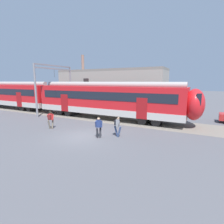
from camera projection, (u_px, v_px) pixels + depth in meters
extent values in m
plane|color=#515156|center=(83.00, 137.00, 14.02)|extent=(160.00, 160.00, 0.00)
cube|color=slate|center=(41.00, 111.00, 25.94)|extent=(80.00, 4.40, 0.01)
cube|color=#B7B2AD|center=(105.00, 110.00, 20.78)|extent=(18.00, 3.06, 0.70)
cube|color=red|center=(105.00, 97.00, 20.51)|extent=(18.00, 3.00, 2.40)
cube|color=black|center=(99.00, 96.00, 19.15)|extent=(16.56, 0.03, 0.90)
cube|color=maroon|center=(142.00, 109.00, 17.09)|extent=(1.10, 0.04, 2.10)
cube|color=maroon|center=(64.00, 103.00, 21.57)|extent=(1.10, 0.04, 2.10)
cylinder|color=#9C9793|center=(105.00, 85.00, 20.27)|extent=(17.64, 0.70, 0.70)
cube|color=black|center=(86.00, 80.00, 21.40)|extent=(0.70, 0.12, 0.40)
cylinder|color=black|center=(158.00, 120.00, 18.04)|extent=(0.90, 2.40, 0.90)
cylinder|color=black|center=(145.00, 119.00, 18.67)|extent=(0.90, 2.40, 0.90)
cylinder|color=black|center=(73.00, 111.00, 23.09)|extent=(0.90, 2.40, 0.90)
cylinder|color=black|center=(65.00, 111.00, 23.72)|extent=(0.90, 2.40, 0.90)
ellipsoid|color=red|center=(195.00, 104.00, 16.25)|extent=(1.80, 2.85, 2.95)
cube|color=black|center=(199.00, 98.00, 15.98)|extent=(0.40, 2.40, 1.00)
cube|color=#B7B2AD|center=(9.00, 101.00, 29.20)|extent=(18.00, 3.06, 0.70)
cube|color=red|center=(8.00, 92.00, 28.93)|extent=(18.00, 3.00, 2.40)
cube|color=maroon|center=(19.00, 100.00, 25.51)|extent=(1.10, 0.04, 2.10)
cylinder|color=#9C9793|center=(7.00, 84.00, 28.69)|extent=(17.64, 0.70, 0.70)
cylinder|color=black|center=(35.00, 108.00, 26.46)|extent=(0.90, 2.40, 0.90)
cylinder|color=black|center=(29.00, 107.00, 27.09)|extent=(0.90, 2.40, 0.90)
cylinder|color=#6B6051|center=(53.00, 124.00, 16.42)|extent=(0.24, 0.38, 0.87)
cylinder|color=#6B6051|center=(49.00, 124.00, 16.18)|extent=(0.24, 0.38, 0.87)
cube|color=red|center=(50.00, 117.00, 16.18)|extent=(0.41, 0.33, 0.56)
cylinder|color=red|center=(48.00, 117.00, 16.15)|extent=(0.15, 0.26, 0.52)
cylinder|color=red|center=(53.00, 117.00, 16.22)|extent=(0.15, 0.26, 0.52)
sphere|color=brown|center=(50.00, 113.00, 16.13)|extent=(0.22, 0.22, 0.22)
sphere|color=black|center=(50.00, 112.00, 16.10)|extent=(0.20, 0.20, 0.20)
cube|color=maroon|center=(49.00, 117.00, 16.00)|extent=(0.31, 0.23, 0.40)
cylinder|color=#28282D|center=(97.00, 133.00, 13.55)|extent=(0.26, 0.38, 0.87)
cylinder|color=#28282D|center=(100.00, 132.00, 13.80)|extent=(0.26, 0.38, 0.87)
cube|color=navy|center=(99.00, 124.00, 13.55)|extent=(0.42, 0.35, 0.56)
cylinder|color=navy|center=(102.00, 124.00, 13.61)|extent=(0.17, 0.26, 0.52)
cylinder|color=navy|center=(96.00, 124.00, 13.51)|extent=(0.17, 0.26, 0.52)
sphere|color=tan|center=(99.00, 119.00, 13.46)|extent=(0.22, 0.22, 0.22)
sphere|color=black|center=(99.00, 118.00, 13.48)|extent=(0.20, 0.20, 0.20)
cube|color=navy|center=(99.00, 123.00, 13.72)|extent=(0.32, 0.24, 0.40)
cylinder|color=navy|center=(119.00, 132.00, 13.81)|extent=(0.38, 0.24, 0.87)
cylinder|color=navy|center=(116.00, 131.00, 14.04)|extent=(0.38, 0.24, 0.87)
cube|color=gray|center=(118.00, 123.00, 13.80)|extent=(0.33, 0.41, 0.56)
cylinder|color=gray|center=(117.00, 123.00, 14.04)|extent=(0.26, 0.15, 0.52)
cylinder|color=gray|center=(118.00, 124.00, 13.58)|extent=(0.26, 0.15, 0.52)
sphere|color=tan|center=(118.00, 118.00, 13.73)|extent=(0.22, 0.22, 0.22)
sphere|color=black|center=(118.00, 118.00, 13.73)|extent=(0.20, 0.20, 0.20)
cube|color=black|center=(115.00, 122.00, 13.83)|extent=(0.23, 0.31, 0.40)
cylinder|color=gray|center=(36.00, 91.00, 21.18)|extent=(0.24, 0.24, 6.50)
cylinder|color=gray|center=(71.00, 89.00, 26.78)|extent=(0.24, 0.24, 6.50)
cube|color=gray|center=(54.00, 66.00, 23.42)|extent=(0.20, 6.40, 0.16)
cube|color=gray|center=(54.00, 69.00, 23.49)|extent=(0.20, 6.40, 0.16)
cylinder|color=black|center=(54.00, 73.00, 23.59)|extent=(0.03, 0.03, 1.00)
cube|color=gray|center=(110.00, 89.00, 30.82)|extent=(19.12, 5.00, 6.00)
cube|color=gray|center=(110.00, 71.00, 30.26)|extent=(19.12, 5.00, 0.40)
cylinder|color=#8C6656|center=(83.00, 64.00, 32.61)|extent=(0.50, 0.50, 3.20)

